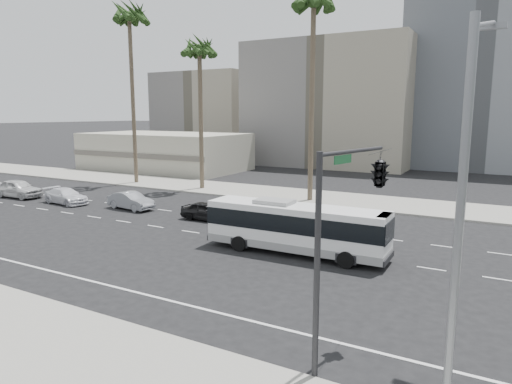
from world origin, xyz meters
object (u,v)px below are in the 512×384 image
Objects in this scene: car_b at (131,201)px; car_d at (18,188)px; palm_far at (129,20)px; car_c at (66,196)px; city_bus at (296,226)px; palm_near at (314,6)px; traffic_signal at (374,180)px; car_a at (207,211)px; palm_mid at (199,53)px; streetlight_corner at (465,188)px.

car_b is 0.87× the size of car_d.
car_c is at bearing -75.88° from palm_far.
city_bus reaches higher than car_b.
traffic_signal is at bearing -63.10° from palm_near.
palm_far is at bearing 56.81° from car_a.
traffic_signal reaches higher than city_bus.
palm_mid is at bearing 1.75° from palm_far.
palm_far is (-20.94, 0.46, 0.94)m from palm_near.
streetlight_corner reaches higher than traffic_signal.
palm_mid reaches higher than car_c.
palm_near reaches higher than traffic_signal.
car_b is at bearing -75.88° from car_c.
palm_near reaches higher than city_bus.
palm_far reaches higher than palm_near.
palm_far reaches higher than car_b.
traffic_signal reaches higher than car_d.
car_a is at bearing -81.43° from car_c.
palm_near is at bearing -20.66° from car_a.
streetlight_corner is at bearing -28.43° from traffic_signal.
palm_near is 0.95× the size of palm_far.
palm_near is at bearing -52.63° from car_c.
palm_mid is (-17.38, 15.38, 12.00)m from city_bus.
car_d is 41.40m from streetlight_corner.
city_bus is 23.47m from car_c.
traffic_signal is (29.45, -11.38, 4.91)m from car_c.
streetlight_corner reaches higher than car_d.
palm_mid is (-0.75, 10.92, 12.83)m from car_b.
car_c is at bearing 104.22° from car_b.
car_d is 0.47× the size of streetlight_corner.
traffic_signal is at bearing -35.41° from palm_far.
traffic_signal reaches higher than car_a.
car_a is 0.22× the size of palm_near.
palm_mid is 0.79× the size of palm_far.
palm_mid is at bearing 176.57° from palm_near.
car_a is 0.26× the size of palm_mid.
city_bus is 14.54m from streetlight_corner.
streetlight_corner is 30.74m from palm_near.
city_bus is 2.08× the size of car_d.
city_bus is 2.24× the size of car_c.
car_c is at bearing 92.19° from car_a.
car_b is 0.24× the size of palm_near.
car_b is at bearing 164.30° from city_bus.
palm_far is (-35.27, 25.54, 11.48)m from streetlight_corner.
car_c is 0.68× the size of traffic_signal.
palm_far is (-9.49, 10.65, 16.66)m from car_b.
palm_near is at bearing -68.36° from car_d.
palm_mid is at bearing 137.81° from city_bus.
car_b is 16.87m from palm_mid.
palm_far reaches higher than palm_mid.
streetlight_corner is at bearing -107.70° from car_c.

